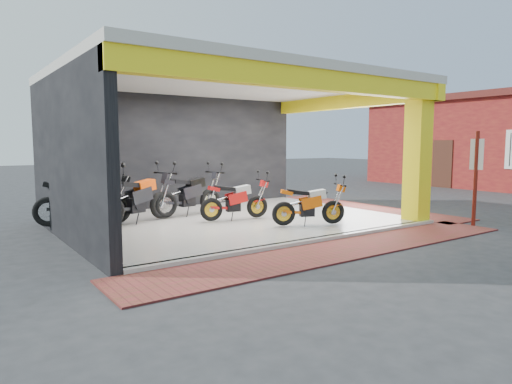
% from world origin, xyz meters
% --- Properties ---
extents(ground, '(80.00, 80.00, 0.00)m').
position_xyz_m(ground, '(0.00, 0.00, 0.00)').
color(ground, '#2D2D30').
rests_on(ground, ground).
extents(showroom_floor, '(8.00, 6.00, 0.10)m').
position_xyz_m(showroom_floor, '(0.00, 2.00, 0.05)').
color(showroom_floor, white).
rests_on(showroom_floor, ground).
extents(showroom_ceiling, '(8.40, 6.40, 0.20)m').
position_xyz_m(showroom_ceiling, '(0.00, 2.00, 3.60)').
color(showroom_ceiling, beige).
rests_on(showroom_ceiling, corner_column).
extents(back_wall, '(8.20, 0.20, 3.50)m').
position_xyz_m(back_wall, '(0.00, 5.10, 1.75)').
color(back_wall, black).
rests_on(back_wall, ground).
extents(left_wall, '(0.20, 6.20, 3.50)m').
position_xyz_m(left_wall, '(-4.10, 2.00, 1.75)').
color(left_wall, black).
rests_on(left_wall, ground).
extents(corner_column, '(0.50, 0.50, 3.50)m').
position_xyz_m(corner_column, '(3.75, -0.75, 1.75)').
color(corner_column, yellow).
rests_on(corner_column, ground).
extents(header_beam_front, '(8.40, 0.30, 0.40)m').
position_xyz_m(header_beam_front, '(0.00, -1.00, 3.30)').
color(header_beam_front, yellow).
rests_on(header_beam_front, corner_column).
extents(header_beam_right, '(0.30, 6.40, 0.40)m').
position_xyz_m(header_beam_right, '(4.00, 2.00, 3.30)').
color(header_beam_right, yellow).
rests_on(header_beam_right, corner_column).
extents(floor_kerb, '(8.00, 0.20, 0.10)m').
position_xyz_m(floor_kerb, '(0.00, -1.02, 0.05)').
color(floor_kerb, white).
rests_on(floor_kerb, ground).
extents(paver_front, '(9.00, 1.40, 0.03)m').
position_xyz_m(paver_front, '(0.00, -1.80, 0.01)').
color(paver_front, maroon).
rests_on(paver_front, ground).
extents(paver_right, '(1.40, 7.00, 0.03)m').
position_xyz_m(paver_right, '(4.80, 2.00, 0.01)').
color(paver_right, maroon).
rests_on(paver_right, ground).
extents(signpost, '(0.09, 0.33, 2.34)m').
position_xyz_m(signpost, '(4.53, -1.86, 1.28)').
color(signpost, maroon).
rests_on(signpost, ground).
extents(moto_hero, '(2.02, 1.39, 1.16)m').
position_xyz_m(moto_hero, '(1.47, -0.09, 0.68)').
color(moto_hero, '#EC5E09').
rests_on(moto_hero, showroom_floor).
extents(moto_row_a, '(2.04, 1.02, 1.19)m').
position_xyz_m(moto_row_a, '(0.50, 1.70, 0.70)').
color(moto_row_a, red).
rests_on(moto_row_a, showroom_floor).
extents(moto_row_b, '(2.34, 1.16, 1.37)m').
position_xyz_m(moto_row_b, '(-0.04, 3.23, 0.78)').
color(moto_row_b, black).
rests_on(moto_row_b, showroom_floor).
extents(moto_row_c, '(2.48, 1.60, 1.42)m').
position_xyz_m(moto_row_c, '(-1.61, 3.01, 0.81)').
color(moto_row_c, black).
rests_on(moto_row_c, showroom_floor).
extents(moto_row_d, '(2.47, 1.57, 1.42)m').
position_xyz_m(moto_row_d, '(-2.80, 2.90, 0.81)').
color(moto_row_d, black).
rests_on(moto_row_d, showroom_floor).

